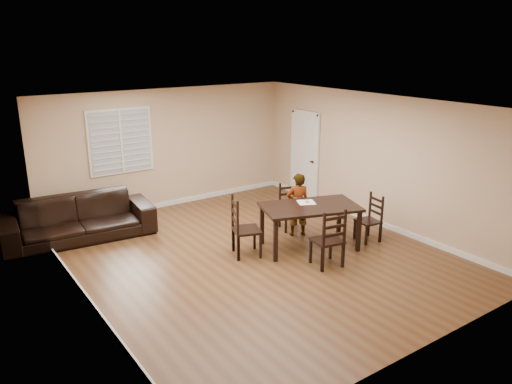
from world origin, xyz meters
TOP-DOWN VIEW (x-y plane):
  - ground at (0.00, 0.00)m, footprint 7.00×7.00m
  - room at (0.04, 0.18)m, footprint 6.04×7.04m
  - dining_table at (1.03, -0.26)m, footprint 1.97×1.50m
  - chair_near at (1.38, 0.79)m, footprint 0.52×0.50m
  - chair_far at (0.75, -1.14)m, footprint 0.54×0.51m
  - chair_left at (-0.23, 0.18)m, footprint 0.60×0.62m
  - chair_right at (2.28, -0.66)m, footprint 0.44×0.46m
  - child at (1.24, 0.34)m, footprint 0.54×0.46m
  - napkin at (1.10, -0.07)m, footprint 0.41×0.41m
  - donut at (1.12, -0.08)m, footprint 0.09×0.09m
  - sofa at (-2.35, 2.63)m, footprint 2.88×1.35m

SIDE VIEW (x-z plane):
  - ground at x=0.00m, z-range 0.00..0.00m
  - sofa at x=-2.35m, z-range 0.00..0.82m
  - chair_right at x=2.28m, z-range -0.04..0.87m
  - chair_near at x=1.38m, z-range -0.04..0.90m
  - chair_far at x=0.75m, z-range -0.05..1.00m
  - chair_left at x=-0.23m, z-range -0.05..1.05m
  - child at x=1.24m, z-range 0.00..1.27m
  - dining_table at x=1.03m, z-range 0.32..1.14m
  - napkin at x=1.10m, z-range 0.82..0.82m
  - donut at x=1.12m, z-range 0.82..0.86m
  - room at x=0.04m, z-range 0.45..3.17m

